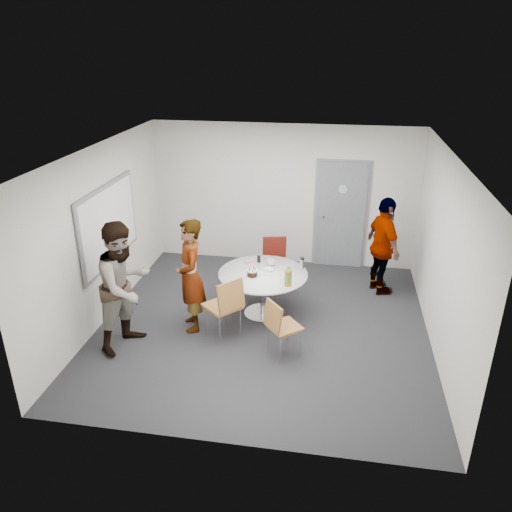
% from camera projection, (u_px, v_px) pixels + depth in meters
% --- Properties ---
extents(floor, '(5.00, 5.00, 0.00)m').
position_uv_depth(floor, '(263.00, 325.00, 7.76)').
color(floor, '#232327').
rests_on(floor, ground).
extents(ceiling, '(5.00, 5.00, 0.00)m').
position_uv_depth(ceiling, '(264.00, 152.00, 6.67)').
color(ceiling, silver).
rests_on(ceiling, wall_back).
extents(wall_back, '(5.00, 0.00, 5.00)m').
position_uv_depth(wall_back, '(284.00, 196.00, 9.47)').
color(wall_back, silver).
rests_on(wall_back, floor).
extents(wall_left, '(0.00, 5.00, 5.00)m').
position_uv_depth(wall_left, '(102.00, 235.00, 7.60)').
color(wall_left, silver).
rests_on(wall_left, floor).
extents(wall_right, '(0.00, 5.00, 5.00)m').
position_uv_depth(wall_right, '(444.00, 257.00, 6.84)').
color(wall_right, silver).
rests_on(wall_right, floor).
extents(wall_front, '(5.00, 0.00, 5.00)m').
position_uv_depth(wall_front, '(226.00, 340.00, 4.96)').
color(wall_front, silver).
rests_on(wall_front, floor).
extents(door, '(1.02, 0.17, 2.12)m').
position_uv_depth(door, '(341.00, 215.00, 9.42)').
color(door, slate).
rests_on(door, wall_back).
extents(whiteboard, '(0.04, 1.90, 1.25)m').
position_uv_depth(whiteboard, '(109.00, 224.00, 7.73)').
color(whiteboard, gray).
rests_on(whiteboard, wall_left).
extents(table, '(1.40, 1.40, 1.05)m').
position_uv_depth(table, '(264.00, 279.00, 7.83)').
color(table, silver).
rests_on(table, floor).
extents(chair_near_left, '(0.68, 0.67, 0.97)m').
position_uv_depth(chair_near_left, '(226.00, 303.00, 7.21)').
color(chair_near_left, brown).
rests_on(chair_near_left, floor).
extents(chair_near_right, '(0.59, 0.58, 0.85)m').
position_uv_depth(chair_near_right, '(280.00, 323.00, 6.84)').
color(chair_near_right, brown).
rests_on(chair_near_right, floor).
extents(chair_far, '(0.52, 0.55, 0.91)m').
position_uv_depth(chair_far, '(275.00, 257.00, 8.79)').
color(chair_far, maroon).
rests_on(chair_far, floor).
extents(person_main, '(0.64, 0.75, 1.75)m').
position_uv_depth(person_main, '(190.00, 276.00, 7.38)').
color(person_main, '#A5C6EA').
rests_on(person_main, floor).
extents(person_left, '(1.01, 1.12, 1.89)m').
position_uv_depth(person_left, '(125.00, 286.00, 6.93)').
color(person_left, white).
rests_on(person_left, floor).
extents(person_right, '(0.78, 1.09, 1.72)m').
position_uv_depth(person_right, '(383.00, 246.00, 8.46)').
color(person_right, black).
rests_on(person_right, floor).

